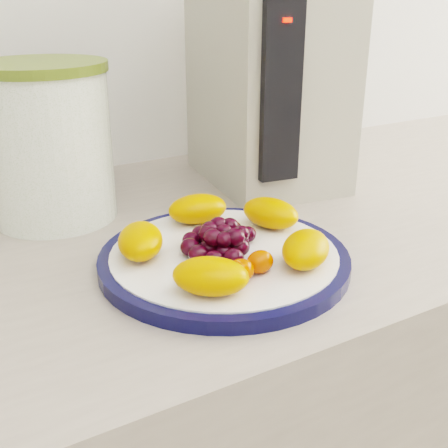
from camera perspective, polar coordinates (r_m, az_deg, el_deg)
plate_rim at (r=0.62m, az=0.00°, el=-3.60°), size 0.28×0.28×0.01m
plate_face at (r=0.62m, az=0.00°, el=-3.52°), size 0.25×0.25×0.02m
canister at (r=0.76m, az=-17.32°, el=7.43°), size 0.16×0.16×0.19m
canister_lid at (r=0.74m, az=-18.26°, el=14.97°), size 0.17×0.17×0.01m
appliance_body at (r=0.88m, az=4.45°, el=14.36°), size 0.21×0.27×0.31m
appliance_panel at (r=0.74m, az=5.76°, el=13.10°), size 0.06×0.02×0.23m
appliance_led at (r=0.72m, az=6.43°, el=19.90°), size 0.01×0.01×0.01m
fruit_plate at (r=0.61m, az=0.09°, el=-1.36°), size 0.24×0.23×0.04m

